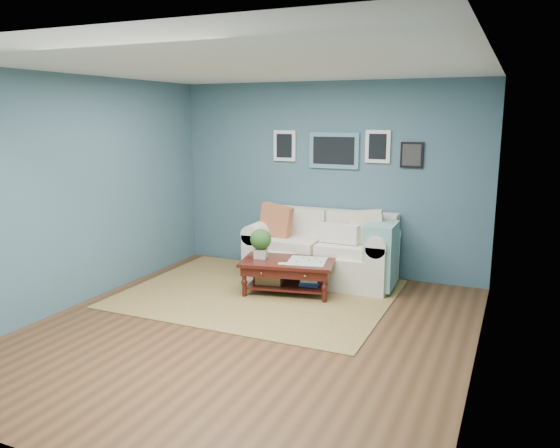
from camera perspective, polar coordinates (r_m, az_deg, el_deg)
The scene contains 4 objects.
room_shell at distance 5.57m, azimuth -3.17°, elevation 2.24°, with size 5.00×5.02×2.70m.
area_rug at distance 7.01m, azimuth -2.20°, elevation -7.24°, with size 3.26×2.61×0.01m, color brown.
loveseat at distance 7.47m, azimuth 5.03°, elevation -2.76°, with size 2.03×0.92×1.04m.
coffee_table at distance 6.94m, azimuth 0.37°, elevation -4.37°, with size 1.27×0.90×0.81m.
Camera 1 is at (2.51, -4.84, 2.24)m, focal length 35.00 mm.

